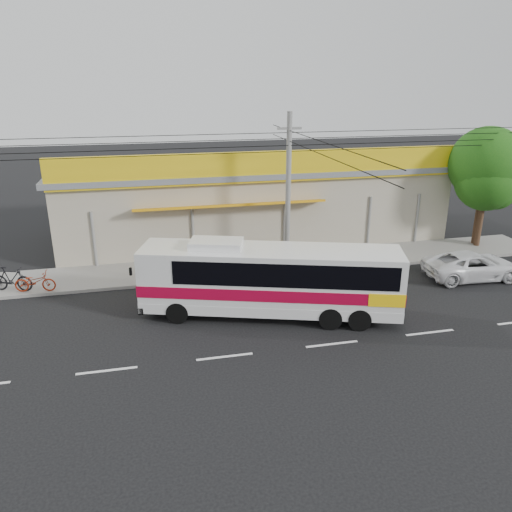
{
  "coord_description": "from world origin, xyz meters",
  "views": [
    {
      "loc": [
        -6.31,
        -17.67,
        9.25
      ],
      "look_at": [
        -1.85,
        2.0,
        2.03
      ],
      "focal_mm": 35.0,
      "sensor_mm": 36.0,
      "label": 1
    }
  ],
  "objects_px": {
    "motorbike_red": "(35,282)",
    "tree_far": "(489,167)",
    "utility_pole": "(289,141)",
    "coach_bus": "(274,277)",
    "tree_near": "(488,182)",
    "white_car": "(473,266)",
    "motorbike_dark": "(12,279)"
  },
  "relations": [
    {
      "from": "coach_bus",
      "to": "tree_near",
      "type": "xyz_separation_m",
      "value": [
        13.74,
        5.82,
        2.1
      ]
    },
    {
      "from": "white_car",
      "to": "tree_far",
      "type": "bearing_deg",
      "value": -35.18
    },
    {
      "from": "motorbike_dark",
      "to": "utility_pole",
      "type": "distance_m",
      "value": 14.19
    },
    {
      "from": "utility_pole",
      "to": "tree_near",
      "type": "bearing_deg",
      "value": 3.32
    },
    {
      "from": "tree_near",
      "to": "tree_far",
      "type": "height_order",
      "value": "tree_far"
    },
    {
      "from": "coach_bus",
      "to": "white_car",
      "type": "xyz_separation_m",
      "value": [
        10.47,
        1.82,
        -1.06
      ]
    },
    {
      "from": "tree_near",
      "to": "tree_far",
      "type": "bearing_deg",
      "value": 65.62
    },
    {
      "from": "utility_pole",
      "to": "white_car",
      "type": "bearing_deg",
      "value": -21.46
    },
    {
      "from": "coach_bus",
      "to": "utility_pole",
      "type": "xyz_separation_m",
      "value": [
        2.03,
        5.14,
        4.72
      ]
    },
    {
      "from": "tree_near",
      "to": "coach_bus",
      "type": "bearing_deg",
      "value": -157.04
    },
    {
      "from": "motorbike_red",
      "to": "tree_far",
      "type": "height_order",
      "value": "tree_far"
    },
    {
      "from": "motorbike_red",
      "to": "tree_near",
      "type": "height_order",
      "value": "tree_near"
    },
    {
      "from": "motorbike_dark",
      "to": "utility_pole",
      "type": "bearing_deg",
      "value": -69.72
    },
    {
      "from": "tree_near",
      "to": "tree_far",
      "type": "relative_size",
      "value": 0.83
    },
    {
      "from": "coach_bus",
      "to": "tree_far",
      "type": "xyz_separation_m",
      "value": [
        13.9,
        6.17,
        2.9
      ]
    },
    {
      "from": "motorbike_red",
      "to": "utility_pole",
      "type": "xyz_separation_m",
      "value": [
        11.96,
        0.7,
        5.81
      ]
    },
    {
      "from": "coach_bus",
      "to": "tree_near",
      "type": "bearing_deg",
      "value": 40.62
    },
    {
      "from": "coach_bus",
      "to": "white_car",
      "type": "relative_size",
      "value": 2.25
    },
    {
      "from": "white_car",
      "to": "tree_near",
      "type": "bearing_deg",
      "value": -36.21
    },
    {
      "from": "motorbike_red",
      "to": "white_car",
      "type": "relative_size",
      "value": 0.38
    },
    {
      "from": "motorbike_red",
      "to": "tree_near",
      "type": "xyz_separation_m",
      "value": [
        23.66,
        1.38,
        3.18
      ]
    },
    {
      "from": "utility_pole",
      "to": "motorbike_dark",
      "type": "bearing_deg",
      "value": -178.22
    },
    {
      "from": "coach_bus",
      "to": "tree_far",
      "type": "height_order",
      "value": "tree_far"
    },
    {
      "from": "coach_bus",
      "to": "white_car",
      "type": "bearing_deg",
      "value": 27.52
    },
    {
      "from": "tree_far",
      "to": "tree_near",
      "type": "bearing_deg",
      "value": -114.38
    },
    {
      "from": "utility_pole",
      "to": "tree_near",
      "type": "distance_m",
      "value": 12.02
    },
    {
      "from": "motorbike_red",
      "to": "utility_pole",
      "type": "relative_size",
      "value": 0.05
    },
    {
      "from": "motorbike_dark",
      "to": "tree_far",
      "type": "relative_size",
      "value": 0.28
    },
    {
      "from": "motorbike_red",
      "to": "motorbike_dark",
      "type": "height_order",
      "value": "motorbike_dark"
    },
    {
      "from": "motorbike_dark",
      "to": "white_car",
      "type": "distance_m",
      "value": 21.62
    },
    {
      "from": "motorbike_dark",
      "to": "white_car",
      "type": "xyz_separation_m",
      "value": [
        21.43,
        -2.91,
        -0.08
      ]
    },
    {
      "from": "motorbike_dark",
      "to": "tree_far",
      "type": "xyz_separation_m",
      "value": [
        24.85,
        1.44,
        3.88
      ]
    }
  ]
}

